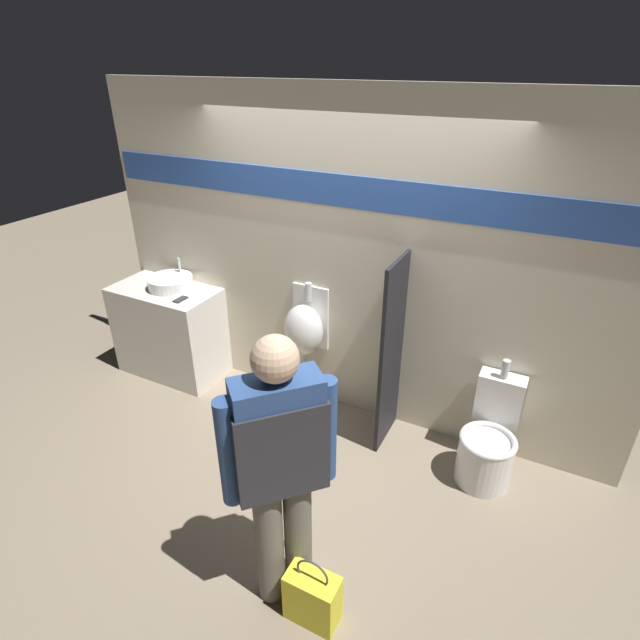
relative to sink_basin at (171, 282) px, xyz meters
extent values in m
plane|color=gray|center=(1.67, -0.35, -0.96)|extent=(16.00, 16.00, 0.00)
cube|color=beige|center=(1.67, 0.25, 0.39)|extent=(4.57, 0.06, 2.70)
cube|color=#2D56AD|center=(1.67, 0.21, 0.99)|extent=(4.48, 0.01, 0.24)
cube|color=silver|center=(-0.05, -0.06, -0.51)|extent=(1.02, 0.55, 0.90)
cylinder|color=white|center=(0.00, 0.00, 0.00)|extent=(0.42, 0.42, 0.11)
cylinder|color=silver|center=(0.00, 0.14, 0.12)|extent=(0.03, 0.03, 0.14)
cube|color=#232328|center=(0.26, -0.17, -0.05)|extent=(0.07, 0.14, 0.01)
cube|color=black|center=(2.21, -0.01, -0.17)|extent=(0.03, 0.47, 1.58)
cylinder|color=silver|center=(1.39, 0.07, -0.68)|extent=(0.04, 0.04, 0.55)
ellipsoid|color=white|center=(1.39, 0.07, -0.20)|extent=(0.36, 0.27, 0.46)
cube|color=white|center=(1.39, 0.21, -0.13)|extent=(0.34, 0.02, 0.58)
cylinder|color=silver|center=(1.39, 0.17, 0.13)|extent=(0.06, 0.06, 0.16)
cylinder|color=white|center=(3.03, -0.16, -0.77)|extent=(0.40, 0.40, 0.37)
torus|color=white|center=(3.03, -0.16, -0.57)|extent=(0.41, 0.41, 0.04)
cube|color=white|center=(3.03, 0.13, -0.39)|extent=(0.33, 0.16, 0.39)
cylinder|color=silver|center=(3.03, 0.11, -0.11)|extent=(0.06, 0.06, 0.14)
cylinder|color=#666056|center=(2.11, -1.64, -0.53)|extent=(0.16, 0.16, 0.85)
cylinder|color=#666056|center=(2.22, -1.52, -0.53)|extent=(0.16, 0.16, 0.85)
cube|color=#2D4C84|center=(2.17, -1.58, 0.22)|extent=(0.44, 0.45, 0.67)
cube|color=#2D2D33|center=(2.17, -1.58, 0.17)|extent=(0.48, 0.49, 0.54)
cylinder|color=#2D4C84|center=(1.99, -1.77, 0.19)|extent=(0.11, 0.11, 0.62)
cylinder|color=#2D4C84|center=(2.34, -1.40, 0.19)|extent=(0.11, 0.11, 0.62)
sphere|color=beige|center=(2.17, -1.58, 0.67)|extent=(0.23, 0.23, 0.23)
cube|color=yellow|center=(2.39, -1.67, -0.79)|extent=(0.30, 0.17, 0.34)
torus|color=#4C4742|center=(2.39, -1.67, -0.58)|extent=(0.19, 0.01, 0.19)
camera|label=1|loc=(3.22, -3.18, 1.89)|focal=28.00mm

